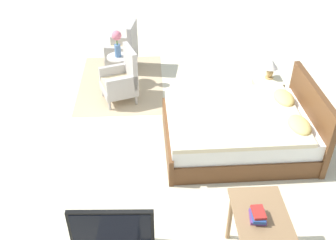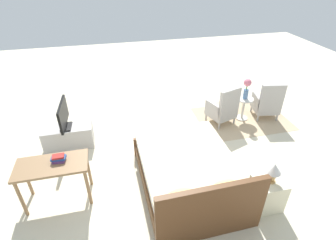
{
  "view_description": "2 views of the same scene",
  "coord_description": "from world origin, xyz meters",
  "px_view_note": "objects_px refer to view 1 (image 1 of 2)",
  "views": [
    {
      "loc": [
        4.37,
        -0.32,
        3.64
      ],
      "look_at": [
        0.38,
        -0.11,
        0.78
      ],
      "focal_mm": 42.0,
      "sensor_mm": 36.0,
      "label": 1
    },
    {
      "loc": [
        1.06,
        3.92,
        3.33
      ],
      "look_at": [
        0.12,
        -0.02,
        0.77
      ],
      "focal_mm": 28.0,
      "sensor_mm": 36.0,
      "label": 2
    }
  ],
  "objects_px": {
    "armchair_by_window_right": "(122,80)",
    "vanity_desk": "(264,235)",
    "flower_vase": "(117,41)",
    "book_stack": "(258,215)",
    "armchair_by_window_left": "(124,51)",
    "table_lamp": "(271,66)",
    "tv_flatscreen": "(112,231)",
    "nightstand": "(267,92)",
    "bed": "(241,130)",
    "side_table": "(119,67)"
  },
  "relations": [
    {
      "from": "flower_vase",
      "to": "book_stack",
      "type": "bearing_deg",
      "value": 21.51
    },
    {
      "from": "bed",
      "to": "vanity_desk",
      "type": "height_order",
      "value": "bed"
    },
    {
      "from": "book_stack",
      "to": "tv_flatscreen",
      "type": "bearing_deg",
      "value": -87.08
    },
    {
      "from": "table_lamp",
      "to": "tv_flatscreen",
      "type": "bearing_deg",
      "value": -36.81
    },
    {
      "from": "nightstand",
      "to": "tv_flatscreen",
      "type": "bearing_deg",
      "value": -36.8
    },
    {
      "from": "side_table",
      "to": "flower_vase",
      "type": "xyz_separation_m",
      "value": [
        0.0,
        0.0,
        0.49
      ]
    },
    {
      "from": "vanity_desk",
      "to": "nightstand",
      "type": "bearing_deg",
      "value": 164.17
    },
    {
      "from": "nightstand",
      "to": "armchair_by_window_left",
      "type": "bearing_deg",
      "value": -120.79
    },
    {
      "from": "bed",
      "to": "armchair_by_window_right",
      "type": "bearing_deg",
      "value": -127.93
    },
    {
      "from": "armchair_by_window_left",
      "to": "book_stack",
      "type": "height_order",
      "value": "armchair_by_window_left"
    },
    {
      "from": "nightstand",
      "to": "book_stack",
      "type": "height_order",
      "value": "book_stack"
    },
    {
      "from": "armchair_by_window_left",
      "to": "tv_flatscreen",
      "type": "height_order",
      "value": "tv_flatscreen"
    },
    {
      "from": "vanity_desk",
      "to": "tv_flatscreen",
      "type": "bearing_deg",
      "value": -91.65
    },
    {
      "from": "nightstand",
      "to": "tv_flatscreen",
      "type": "height_order",
      "value": "tv_flatscreen"
    },
    {
      "from": "side_table",
      "to": "vanity_desk",
      "type": "bearing_deg",
      "value": 21.61
    },
    {
      "from": "bed",
      "to": "nightstand",
      "type": "distance_m",
      "value": 1.23
    },
    {
      "from": "armchair_by_window_right",
      "to": "side_table",
      "type": "height_order",
      "value": "armchair_by_window_right"
    },
    {
      "from": "bed",
      "to": "armchair_by_window_left",
      "type": "relative_size",
      "value": 2.26
    },
    {
      "from": "tv_flatscreen",
      "to": "bed",
      "type": "bearing_deg",
      "value": 140.65
    },
    {
      "from": "side_table",
      "to": "tv_flatscreen",
      "type": "distance_m",
      "value": 3.95
    },
    {
      "from": "side_table",
      "to": "tv_flatscreen",
      "type": "relative_size",
      "value": 0.69
    },
    {
      "from": "tv_flatscreen",
      "to": "nightstand",
      "type": "bearing_deg",
      "value": 143.2
    },
    {
      "from": "table_lamp",
      "to": "book_stack",
      "type": "relative_size",
      "value": 1.52
    },
    {
      "from": "nightstand",
      "to": "book_stack",
      "type": "relative_size",
      "value": 2.4
    },
    {
      "from": "flower_vase",
      "to": "book_stack",
      "type": "distance_m",
      "value": 4.14
    },
    {
      "from": "armchair_by_window_left",
      "to": "table_lamp",
      "type": "bearing_deg",
      "value": 59.21
    },
    {
      "from": "nightstand",
      "to": "table_lamp",
      "type": "height_order",
      "value": "table_lamp"
    },
    {
      "from": "armchair_by_window_right",
      "to": "vanity_desk",
      "type": "relative_size",
      "value": 0.88
    },
    {
      "from": "flower_vase",
      "to": "book_stack",
      "type": "xyz_separation_m",
      "value": [
        3.86,
        1.52,
        -0.06
      ]
    },
    {
      "from": "armchair_by_window_right",
      "to": "side_table",
      "type": "relative_size",
      "value": 1.7
    },
    {
      "from": "tv_flatscreen",
      "to": "book_stack",
      "type": "height_order",
      "value": "tv_flatscreen"
    },
    {
      "from": "side_table",
      "to": "table_lamp",
      "type": "height_order",
      "value": "table_lamp"
    },
    {
      "from": "armchair_by_window_right",
      "to": "side_table",
      "type": "xyz_separation_m",
      "value": [
        -0.55,
        -0.07,
        -0.04
      ]
    },
    {
      "from": "armchair_by_window_left",
      "to": "tv_flatscreen",
      "type": "bearing_deg",
      "value": 1.04
    },
    {
      "from": "tv_flatscreen",
      "to": "table_lamp",
      "type": "bearing_deg",
      "value": 143.19
    },
    {
      "from": "side_table",
      "to": "vanity_desk",
      "type": "distance_m",
      "value": 4.27
    },
    {
      "from": "flower_vase",
      "to": "tv_flatscreen",
      "type": "bearing_deg",
      "value": 2.29
    },
    {
      "from": "armchair_by_window_left",
      "to": "book_stack",
      "type": "xyz_separation_m",
      "value": [
        4.42,
        1.44,
        0.39
      ]
    },
    {
      "from": "armchair_by_window_left",
      "to": "flower_vase",
      "type": "relative_size",
      "value": 1.93
    },
    {
      "from": "bed",
      "to": "table_lamp",
      "type": "bearing_deg",
      "value": 148.58
    },
    {
      "from": "armchair_by_window_left",
      "to": "side_table",
      "type": "bearing_deg",
      "value": -7.67
    },
    {
      "from": "armchair_by_window_left",
      "to": "tv_flatscreen",
      "type": "xyz_separation_m",
      "value": [
        4.48,
        0.08,
        0.34
      ]
    },
    {
      "from": "armchair_by_window_right",
      "to": "table_lamp",
      "type": "xyz_separation_m",
      "value": [
        0.31,
        2.38,
        0.35
      ]
    },
    {
      "from": "nightstand",
      "to": "book_stack",
      "type": "bearing_deg",
      "value": -17.28
    },
    {
      "from": "vanity_desk",
      "to": "book_stack",
      "type": "xyz_separation_m",
      "value": [
        -0.11,
        -0.05,
        0.15
      ]
    },
    {
      "from": "armchair_by_window_left",
      "to": "flower_vase",
      "type": "distance_m",
      "value": 0.72
    },
    {
      "from": "tv_flatscreen",
      "to": "vanity_desk",
      "type": "distance_m",
      "value": 1.42
    },
    {
      "from": "armchair_by_window_left",
      "to": "side_table",
      "type": "xyz_separation_m",
      "value": [
        0.56,
        -0.08,
        -0.04
      ]
    },
    {
      "from": "bed",
      "to": "tv_flatscreen",
      "type": "distance_m",
      "value": 2.65
    },
    {
      "from": "flower_vase",
      "to": "book_stack",
      "type": "height_order",
      "value": "flower_vase"
    }
  ]
}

